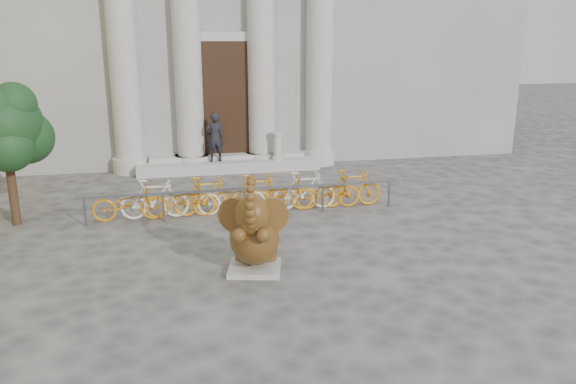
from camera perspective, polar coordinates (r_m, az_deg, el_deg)
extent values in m
plane|color=#474442|center=(10.15, -0.15, -9.71)|extent=(80.00, 80.00, 0.00)
cube|color=black|center=(19.11, -6.37, 9.29)|extent=(2.40, 0.16, 4.00)
cylinder|color=#A8A59E|center=(18.84, -16.51, 13.86)|extent=(0.90, 0.90, 8.00)
cylinder|color=#A8A59E|center=(18.81, -10.24, 14.24)|extent=(0.90, 0.90, 8.00)
cylinder|color=#A8A59E|center=(19.04, -2.78, 14.47)|extent=(0.90, 0.90, 8.00)
cylinder|color=#A8A59E|center=(19.47, 3.23, 14.48)|extent=(0.90, 0.90, 8.00)
cube|color=#A8A59E|center=(18.94, -6.02, 2.74)|extent=(6.00, 1.20, 0.36)
cube|color=#A8A59E|center=(10.85, -3.40, -7.73)|extent=(1.15, 1.08, 0.10)
ellipsoid|color=black|center=(10.92, -3.34, -5.64)|extent=(0.98, 0.95, 0.63)
ellipsoid|color=black|center=(10.64, -3.44, -4.64)|extent=(1.18, 1.36, 1.02)
cylinder|color=black|center=(11.12, -4.65, -6.18)|extent=(0.35, 0.35, 0.25)
cylinder|color=black|center=(11.08, -1.91, -6.22)|extent=(0.35, 0.35, 0.25)
cylinder|color=black|center=(10.23, -4.84, -4.34)|extent=(0.36, 0.62, 0.39)
cylinder|color=black|center=(10.19, -2.42, -4.37)|extent=(0.36, 0.62, 0.39)
ellipsoid|color=black|center=(10.13, -3.65, -2.41)|extent=(0.79, 0.76, 0.78)
cylinder|color=black|center=(10.29, -5.44, -2.40)|extent=(0.60, 0.39, 0.67)
cylinder|color=black|center=(10.23, -1.73, -2.43)|extent=(0.67, 0.11, 0.67)
cone|color=beige|center=(10.01, -4.39, -3.60)|extent=(0.08, 0.23, 0.10)
cone|color=beige|center=(9.99, -3.05, -3.61)|extent=(0.17, 0.23, 0.10)
cube|color=slate|center=(13.89, -4.39, 0.31)|extent=(8.00, 0.06, 0.06)
cylinder|color=slate|center=(14.03, -19.93, -1.93)|extent=(0.06, 0.06, 0.70)
cylinder|color=slate|center=(13.88, -12.57, -1.54)|extent=(0.06, 0.06, 0.70)
cylinder|color=slate|center=(13.99, -4.36, -1.07)|extent=(0.06, 0.06, 0.70)
cylinder|color=slate|center=(14.37, 3.57, -0.60)|extent=(0.06, 0.06, 0.70)
cylinder|color=slate|center=(14.94, 10.23, -0.20)|extent=(0.06, 0.06, 0.70)
imported|color=orange|center=(14.12, -15.95, -0.85)|extent=(1.70, 0.50, 1.00)
imported|color=silver|center=(14.08, -13.40, -0.71)|extent=(1.66, 0.47, 1.00)
imported|color=orange|center=(14.08, -10.85, -0.57)|extent=(1.70, 0.50, 1.00)
imported|color=orange|center=(14.10, -8.30, -0.43)|extent=(1.66, 0.47, 1.00)
imported|color=silver|center=(14.15, -5.77, -0.28)|extent=(1.70, 0.50, 1.00)
imported|color=orange|center=(14.22, -3.25, -0.14)|extent=(1.66, 0.47, 1.00)
imported|color=orange|center=(14.33, -0.77, 0.00)|extent=(1.70, 0.50, 1.00)
imported|color=silver|center=(14.46, 1.67, 0.14)|extent=(1.66, 0.47, 1.00)
imported|color=orange|center=(14.62, 4.06, 0.27)|extent=(1.70, 0.50, 1.00)
imported|color=orange|center=(14.80, 6.40, 0.40)|extent=(1.66, 0.47, 1.00)
cylinder|color=#332114|center=(14.64, -26.26, 0.84)|extent=(0.21, 0.21, 2.05)
sphere|color=black|center=(14.39, -26.91, 6.12)|extent=(1.71, 1.71, 1.71)
sphere|color=black|center=(14.56, -25.01, 5.06)|extent=(1.25, 1.25, 1.25)
sphere|color=black|center=(14.10, -26.57, 4.11)|extent=(1.14, 1.14, 1.14)
sphere|color=black|center=(14.16, -26.12, 7.96)|extent=(1.03, 1.03, 1.03)
imported|color=black|center=(18.57, -7.45, 5.52)|extent=(0.63, 0.46, 1.60)
cylinder|color=#A8A59E|center=(18.83, -1.09, 3.48)|extent=(0.38, 0.38, 0.11)
cylinder|color=#A8A59E|center=(18.76, -1.10, 4.60)|extent=(0.27, 0.27, 0.86)
cylinder|color=#A8A59E|center=(18.67, -1.11, 5.98)|extent=(0.38, 0.38, 0.10)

